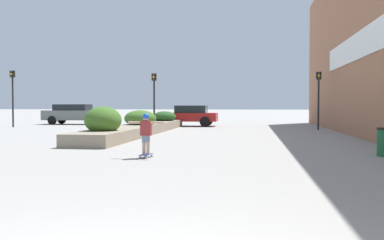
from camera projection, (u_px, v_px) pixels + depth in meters
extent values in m
cube|color=#9E6647|center=(381.00, 20.00, 16.66)|extent=(0.60, 37.57, 9.53)
cube|color=gray|center=(141.00, 129.00, 21.86)|extent=(1.72, 15.50, 0.47)
ellipsoid|color=#3D6623|center=(103.00, 120.00, 16.57)|extent=(1.41, 1.65, 1.07)
ellipsoid|color=#3D6623|center=(140.00, 118.00, 21.84)|extent=(1.62, 1.77, 0.84)
ellipsoid|color=#234C1E|center=(164.00, 117.00, 27.19)|extent=(1.45, 1.60, 0.69)
cube|color=navy|center=(146.00, 155.00, 11.78)|extent=(0.29, 0.61, 0.01)
cylinder|color=beige|center=(146.00, 156.00, 12.00)|extent=(0.07, 0.06, 0.06)
cylinder|color=beige|center=(152.00, 156.00, 11.95)|extent=(0.07, 0.06, 0.06)
cylinder|color=beige|center=(140.00, 157.00, 11.61)|extent=(0.07, 0.06, 0.06)
cylinder|color=beige|center=(146.00, 158.00, 11.56)|extent=(0.07, 0.06, 0.06)
cylinder|color=tan|center=(144.00, 145.00, 11.79)|extent=(0.11, 0.11, 0.52)
cylinder|color=tan|center=(148.00, 145.00, 11.75)|extent=(0.11, 0.11, 0.52)
cube|color=slate|center=(146.00, 139.00, 11.76)|extent=(0.20, 0.18, 0.19)
cube|color=maroon|center=(146.00, 128.00, 11.75)|extent=(0.31, 0.18, 0.41)
cylinder|color=tan|center=(135.00, 123.00, 11.84)|extent=(0.39, 0.12, 0.07)
cylinder|color=tan|center=(157.00, 123.00, 11.66)|extent=(0.39, 0.12, 0.07)
sphere|color=tan|center=(146.00, 118.00, 11.74)|extent=(0.17, 0.17, 0.17)
sphere|color=blue|center=(146.00, 117.00, 11.74)|extent=(0.19, 0.19, 0.19)
cube|color=maroon|center=(189.00, 117.00, 29.78)|extent=(3.89, 1.92, 0.58)
cube|color=black|center=(191.00, 109.00, 29.74)|extent=(2.14, 1.69, 0.51)
cylinder|color=black|center=(170.00, 122.00, 29.06)|extent=(0.69, 0.22, 0.69)
cylinder|color=black|center=(175.00, 121.00, 30.86)|extent=(0.69, 0.22, 0.69)
cylinder|color=black|center=(205.00, 122.00, 28.72)|extent=(0.69, 0.22, 0.69)
cylinder|color=black|center=(208.00, 121.00, 30.53)|extent=(0.69, 0.22, 0.69)
cube|color=slate|center=(75.00, 115.00, 32.77)|extent=(4.73, 1.72, 0.74)
cube|color=black|center=(73.00, 107.00, 32.77)|extent=(2.60, 1.52, 0.47)
cylinder|color=black|center=(97.00, 120.00, 33.38)|extent=(0.65, 0.22, 0.65)
cylinder|color=black|center=(89.00, 120.00, 31.76)|extent=(0.65, 0.22, 0.65)
cylinder|color=black|center=(62.00, 120.00, 33.79)|extent=(0.65, 0.22, 0.65)
cylinder|color=black|center=(52.00, 120.00, 32.17)|extent=(0.65, 0.22, 0.65)
cylinder|color=black|center=(154.00, 105.00, 26.81)|extent=(0.11, 0.11, 3.00)
cube|color=black|center=(154.00, 77.00, 26.75)|extent=(0.28, 0.20, 0.45)
sphere|color=#2D2823|center=(154.00, 74.00, 26.62)|extent=(0.15, 0.15, 0.15)
sphere|color=orange|center=(154.00, 77.00, 26.63)|extent=(0.15, 0.15, 0.15)
sphere|color=#2D2823|center=(154.00, 79.00, 26.63)|extent=(0.15, 0.15, 0.15)
cylinder|color=black|center=(318.00, 105.00, 25.21)|extent=(0.11, 0.11, 2.97)
cube|color=black|center=(319.00, 76.00, 25.15)|extent=(0.28, 0.20, 0.45)
sphere|color=#2D2823|center=(319.00, 73.00, 25.03)|extent=(0.15, 0.15, 0.15)
sphere|color=orange|center=(319.00, 76.00, 25.03)|extent=(0.15, 0.15, 0.15)
sphere|color=#2D2823|center=(319.00, 78.00, 25.04)|extent=(0.15, 0.15, 0.15)
cylinder|color=black|center=(13.00, 102.00, 28.35)|extent=(0.11, 0.11, 3.30)
cube|color=black|center=(12.00, 74.00, 28.29)|extent=(0.28, 0.20, 0.45)
sphere|color=#2D2823|center=(11.00, 72.00, 28.17)|extent=(0.15, 0.15, 0.15)
sphere|color=orange|center=(11.00, 74.00, 28.17)|extent=(0.15, 0.15, 0.15)
sphere|color=#2D2823|center=(11.00, 76.00, 28.18)|extent=(0.15, 0.15, 0.15)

